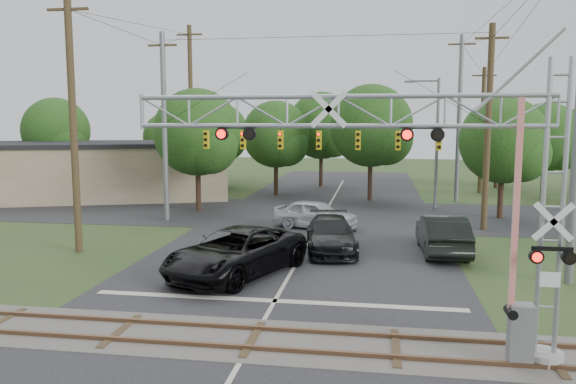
% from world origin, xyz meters
% --- Properties ---
extents(ground, '(160.00, 160.00, 0.00)m').
position_xyz_m(ground, '(0.00, 0.00, 0.00)').
color(ground, '#2C4921').
rests_on(ground, ground).
extents(road_main, '(14.00, 90.00, 0.02)m').
position_xyz_m(road_main, '(0.00, 10.00, 0.01)').
color(road_main, '#232426').
rests_on(road_main, ground).
extents(road_cross, '(90.00, 12.00, 0.02)m').
position_xyz_m(road_cross, '(0.00, 24.00, 0.01)').
color(road_cross, '#232426').
rests_on(road_cross, ground).
extents(railroad_track, '(90.00, 3.20, 0.17)m').
position_xyz_m(railroad_track, '(0.00, 2.00, 0.03)').
color(railroad_track, '#545049').
rests_on(railroad_track, ground).
extents(crossing_gantry, '(11.27, 0.99, 7.74)m').
position_xyz_m(crossing_gantry, '(4.42, 1.63, 4.77)').
color(crossing_gantry, '#999994').
rests_on(crossing_gantry, ground).
extents(traffic_signal_span, '(19.34, 0.36, 11.50)m').
position_xyz_m(traffic_signal_span, '(0.88, 20.00, 5.61)').
color(traffic_signal_span, slate).
rests_on(traffic_signal_span, ground).
extents(pickup_black, '(5.53, 7.49, 1.89)m').
position_xyz_m(pickup_black, '(-2.14, 8.53, 0.95)').
color(pickup_black, black).
rests_on(pickup_black, ground).
extents(car_dark, '(3.03, 5.88, 1.63)m').
position_xyz_m(car_dark, '(1.30, 13.29, 0.82)').
color(car_dark, black).
rests_on(car_dark, ground).
extents(sedan_silver, '(5.24, 3.30, 1.66)m').
position_xyz_m(sedan_silver, '(-0.06, 18.84, 0.83)').
color(sedan_silver, '#B7B8BF').
rests_on(sedan_silver, ground).
extents(suv_dark, '(2.14, 5.64, 1.84)m').
position_xyz_m(suv_dark, '(6.50, 13.74, 0.92)').
color(suv_dark, black).
rests_on(suv_dark, ground).
extents(commercial_building, '(21.28, 15.58, 4.47)m').
position_xyz_m(commercial_building, '(-18.21, 29.63, 2.24)').
color(commercial_building, '#887D5A').
rests_on(commercial_building, ground).
extents(streetlight, '(2.44, 0.25, 9.14)m').
position_xyz_m(streetlight, '(7.34, 27.57, 5.11)').
color(streetlight, slate).
rests_on(streetlight, ground).
extents(utility_poles, '(24.94, 27.83, 13.60)m').
position_xyz_m(utility_poles, '(2.02, 23.11, 6.36)').
color(utility_poles, '#42341E').
rests_on(utility_poles, ground).
extents(treeline, '(52.06, 22.70, 9.00)m').
position_xyz_m(treeline, '(-0.71, 34.13, 5.22)').
color(treeline, '#362318').
rests_on(treeline, ground).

